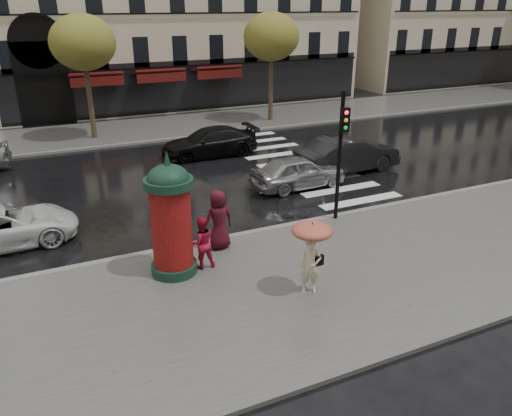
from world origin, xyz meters
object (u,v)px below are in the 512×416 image
car_silver (298,172)px  man_burgundy (219,220)px  car_black (209,142)px  morris_column (171,216)px  woman_red (201,242)px  traffic_light (341,144)px  car_white (1,227)px  car_darkgrey (347,154)px  woman_umbrella (311,246)px

car_silver → man_burgundy: bearing=126.1°
car_silver → car_black: car_black is taller
morris_column → man_burgundy: bearing=27.7°
man_burgundy → car_silver: size_ratio=0.46×
man_burgundy → car_silver: man_burgundy is taller
man_burgundy → car_black: 10.42m
woman_red → man_burgundy: size_ratio=0.83×
traffic_light → car_white: 11.15m
car_white → car_black: bearing=-58.2°
man_burgundy → car_darkgrey: (8.04, 4.87, -0.24)m
woman_umbrella → car_black: bearing=81.2°
woman_umbrella → car_white: woman_umbrella is taller
morris_column → car_white: morris_column is taller
man_burgundy → car_black: man_burgundy is taller
woman_red → man_burgundy: bearing=-129.8°
car_darkgrey → car_white: size_ratio=1.07×
man_burgundy → car_silver: 6.41m
woman_umbrella → man_burgundy: size_ratio=1.08×
woman_umbrella → traffic_light: (3.27, 3.69, 1.36)m
car_silver → traffic_light: bearing=169.6°
woman_red → traffic_light: size_ratio=0.35×
woman_red → traffic_light: (5.38, 1.27, 1.91)m
traffic_light → car_white: size_ratio=0.97×
car_darkgrey → car_white: bearing=92.5°
traffic_light → woman_umbrella: bearing=-131.5°
car_silver → car_black: size_ratio=0.84×
morris_column → traffic_light: 6.38m
man_burgundy → car_silver: (5.02, 3.97, -0.36)m
woman_red → car_white: 6.63m
car_silver → woman_umbrella: bearing=150.5°
morris_column → car_darkgrey: morris_column is taller
traffic_light → car_black: bearing=97.3°
woman_red → traffic_light: traffic_light is taller
woman_umbrella → morris_column: 3.85m
traffic_light → car_darkgrey: 6.10m
morris_column → car_white: bearing=136.9°
traffic_light → car_darkgrey: size_ratio=0.90×
car_darkgrey → car_white: (-14.09, -1.67, -0.17)m
car_black → car_white: bearing=-53.2°
woman_red → car_silver: bearing=-137.0°
car_white → car_black: (9.33, 6.69, 0.06)m
traffic_light → car_silver: (0.52, 3.66, -2.12)m
traffic_light → car_darkgrey: traffic_light is taller
traffic_light → man_burgundy: bearing=-176.0°
woman_red → car_silver: (5.90, 4.92, -0.21)m
traffic_light → woman_red: bearing=-166.8°
traffic_light → car_silver: bearing=81.9°
man_burgundy → morris_column: bearing=23.1°
traffic_light → morris_column: bearing=-169.0°
morris_column → car_white: 6.09m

